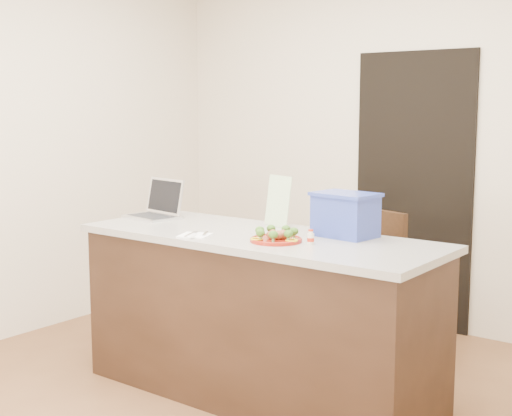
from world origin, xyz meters
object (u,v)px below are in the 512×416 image
Objects in this scene: yogurt_bottle at (311,238)px; island at (258,315)px; laptop at (158,207)px; plate at (276,240)px; napkin at (195,235)px; chair at (372,276)px; blue_box at (345,214)px.

island is at bearing 169.50° from yogurt_bottle.
plate is at bearing -2.42° from laptop.
napkin is at bearing -134.27° from island.
yogurt_bottle is (0.38, -0.07, 0.49)m from island.
chair is (0.45, 1.17, -0.38)m from napkin.
plate is 1.11m from chair.
laptop is 1.28m from blue_box.
napkin reaches higher than island.
island is 26.84× the size of yogurt_bottle.
blue_box is at bearing 58.39° from plate.
blue_box is 0.37× the size of chair.
laptop is at bearing 150.87° from napkin.
napkin is 0.72m from laptop.
laptop reaches higher than island.
chair is at bearing 46.39° from laptop.
island is 0.95m from chair.
laptop is 1.42m from chair.
chair is (0.01, 1.04, -0.39)m from plate.
napkin is 2.02× the size of yogurt_bottle.
blue_box reaches higher than plate.
napkin is at bearing -163.61° from plate.
island is 2.16× the size of chair.
laptop is at bearing -168.00° from blue_box.
island is at bearing -145.07° from blue_box.
island is 0.52m from plate.
napkin is (-0.44, -0.13, -0.01)m from plate.
plate is 0.73× the size of laptop.
blue_box is at bearing 14.61° from laptop.
blue_box is at bearing -57.46° from chair.
plate is at bearing -165.87° from yogurt_bottle.
yogurt_bottle is (0.18, 0.05, 0.02)m from plate.
yogurt_bottle is 1.09m from chair.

